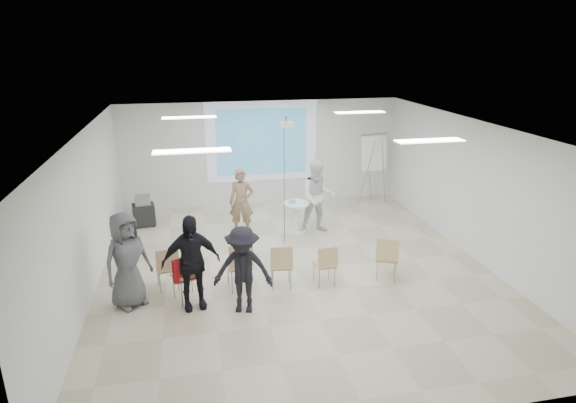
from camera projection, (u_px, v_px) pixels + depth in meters
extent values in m
cube|color=beige|center=(296.00, 271.00, 10.20)|extent=(8.00, 9.00, 0.10)
cube|color=white|center=(296.00, 126.00, 9.21)|extent=(8.00, 9.00, 0.10)
cube|color=silver|center=(262.00, 153.00, 13.93)|extent=(8.00, 0.10, 3.00)
cube|color=silver|center=(83.00, 216.00, 8.92)|extent=(0.10, 9.00, 3.00)
cube|color=silver|center=(477.00, 190.00, 10.48)|extent=(0.10, 9.00, 3.00)
cube|color=silver|center=(262.00, 142.00, 13.76)|extent=(3.20, 0.01, 2.30)
cube|color=teal|center=(262.00, 142.00, 13.74)|extent=(2.60, 0.01, 1.90)
cylinder|color=white|center=(296.00, 232.00, 12.11)|extent=(0.58, 0.58, 0.06)
cylinder|color=white|center=(296.00, 218.00, 12.00)|extent=(0.16, 0.16, 0.72)
cylinder|color=white|center=(296.00, 204.00, 11.88)|extent=(0.79, 0.79, 0.04)
cube|color=white|center=(299.00, 203.00, 11.83)|extent=(0.22, 0.15, 0.01)
cube|color=#4391CB|center=(293.00, 201.00, 11.93)|extent=(0.20, 0.25, 0.02)
imported|color=#8F7157|center=(241.00, 198.00, 11.75)|extent=(0.77, 0.60, 1.89)
imported|color=white|center=(318.00, 193.00, 11.89)|extent=(1.03, 0.85, 2.04)
cube|color=white|center=(247.00, 183.00, 11.93)|extent=(0.06, 0.12, 0.04)
cube|color=white|center=(309.00, 177.00, 11.98)|extent=(0.05, 0.12, 0.04)
cube|color=tan|center=(167.00, 268.00, 9.25)|extent=(0.48, 0.48, 0.04)
cube|color=tan|center=(167.00, 260.00, 9.00)|extent=(0.43, 0.16, 0.40)
cylinder|color=gray|center=(160.00, 284.00, 9.11)|extent=(0.03, 0.03, 0.44)
cylinder|color=gray|center=(178.00, 281.00, 9.23)|extent=(0.03, 0.03, 0.44)
cylinder|color=gray|center=(158.00, 276.00, 9.41)|extent=(0.03, 0.03, 0.44)
cylinder|color=#909398|center=(175.00, 273.00, 9.53)|extent=(0.03, 0.03, 0.44)
cube|color=tan|center=(186.00, 276.00, 8.86)|extent=(0.60, 0.60, 0.04)
cube|color=tan|center=(190.00, 267.00, 8.61)|extent=(0.45, 0.27, 0.43)
cylinder|color=gray|center=(182.00, 294.00, 8.69)|extent=(0.03, 0.03, 0.47)
cylinder|color=#95979D|center=(200.00, 289.00, 8.90)|extent=(0.03, 0.03, 0.47)
cylinder|color=gray|center=(174.00, 286.00, 8.98)|extent=(0.03, 0.03, 0.47)
cylinder|color=gray|center=(192.00, 281.00, 9.18)|extent=(0.03, 0.03, 0.47)
cube|color=tan|center=(239.00, 265.00, 9.26)|extent=(0.51, 0.51, 0.04)
cube|color=tan|center=(241.00, 257.00, 8.98)|extent=(0.47, 0.14, 0.44)
cylinder|color=#96989E|center=(232.00, 282.00, 9.12)|extent=(0.03, 0.03, 0.48)
cylinder|color=#95989D|center=(251.00, 280.00, 9.23)|extent=(0.03, 0.03, 0.48)
cylinder|color=#919599|center=(228.00, 274.00, 9.45)|extent=(0.03, 0.03, 0.48)
cylinder|color=gray|center=(247.00, 271.00, 9.56)|extent=(0.03, 0.03, 0.48)
cube|color=tan|center=(281.00, 265.00, 9.34)|extent=(0.47, 0.47, 0.04)
cube|color=tan|center=(282.00, 258.00, 9.07)|extent=(0.43, 0.13, 0.41)
cylinder|color=gray|center=(273.00, 280.00, 9.24)|extent=(0.02, 0.02, 0.45)
cylinder|color=gray|center=(291.00, 279.00, 9.27)|extent=(0.02, 0.02, 0.45)
cylinder|color=gray|center=(272.00, 272.00, 9.56)|extent=(0.02, 0.02, 0.45)
cylinder|color=gray|center=(289.00, 271.00, 9.59)|extent=(0.02, 0.02, 0.45)
cube|color=tan|center=(324.00, 264.00, 9.44)|extent=(0.43, 0.43, 0.04)
cube|color=tan|center=(328.00, 257.00, 9.19)|extent=(0.40, 0.11, 0.38)
cylinder|color=gray|center=(319.00, 279.00, 9.32)|extent=(0.02, 0.02, 0.42)
cylinder|color=gray|center=(335.00, 277.00, 9.40)|extent=(0.02, 0.02, 0.42)
cylinder|color=gray|center=(314.00, 272.00, 9.61)|extent=(0.02, 0.02, 0.42)
cylinder|color=#93969B|center=(329.00, 270.00, 9.70)|extent=(0.02, 0.02, 0.42)
cube|color=tan|center=(387.00, 257.00, 9.64)|extent=(0.57, 0.57, 0.04)
cube|color=tan|center=(388.00, 250.00, 9.36)|extent=(0.44, 0.26, 0.42)
cylinder|color=#93969C|center=(377.00, 271.00, 9.58)|extent=(0.03, 0.03, 0.46)
cylinder|color=#94969C|center=(395.00, 273.00, 9.51)|extent=(0.03, 0.03, 0.46)
cylinder|color=gray|center=(377.00, 264.00, 9.91)|extent=(0.03, 0.03, 0.46)
cylinder|color=gray|center=(395.00, 265.00, 9.84)|extent=(0.03, 0.03, 0.46)
cube|color=maroon|center=(185.00, 269.00, 8.58)|extent=(0.45, 0.28, 0.43)
imported|color=black|center=(239.00, 263.00, 9.27)|extent=(0.39, 0.30, 0.03)
imported|color=black|center=(190.00, 256.00, 8.44)|extent=(1.26, 0.87, 2.02)
imported|color=black|center=(243.00, 264.00, 8.34)|extent=(1.30, 0.90, 1.82)
imported|color=#59595E|center=(126.00, 254.00, 8.51)|extent=(1.17, 1.10, 2.00)
cylinder|color=gray|center=(366.00, 174.00, 13.71)|extent=(0.39, 0.19, 1.94)
cylinder|color=#909398|center=(384.00, 172.00, 13.88)|extent=(0.34, 0.27, 1.94)
cylinder|color=gray|center=(369.00, 170.00, 14.11)|extent=(0.08, 0.44, 1.93)
cube|color=white|center=(374.00, 152.00, 13.72)|extent=(0.79, 0.31, 1.08)
cube|color=gray|center=(374.00, 134.00, 13.60)|extent=(0.79, 0.16, 0.07)
cube|color=black|center=(144.00, 214.00, 12.49)|extent=(0.61, 0.51, 0.54)
cube|color=gray|center=(142.00, 200.00, 12.37)|extent=(0.43, 0.38, 0.24)
cylinder|color=black|center=(137.00, 227.00, 12.36)|extent=(0.07, 0.07, 0.07)
cylinder|color=black|center=(154.00, 225.00, 12.51)|extent=(0.07, 0.07, 0.07)
cylinder|color=black|center=(136.00, 223.00, 12.65)|extent=(0.07, 0.07, 0.07)
cylinder|color=black|center=(153.00, 221.00, 12.80)|extent=(0.07, 0.07, 0.07)
cube|color=white|center=(286.00, 125.00, 10.70)|extent=(0.30, 0.25, 0.10)
cylinder|color=gray|center=(286.00, 120.00, 10.66)|extent=(0.04, 0.04, 0.14)
cylinder|color=black|center=(284.00, 187.00, 11.07)|extent=(0.01, 0.01, 2.77)
cylinder|color=white|center=(289.00, 187.00, 11.07)|extent=(0.01, 0.01, 2.77)
cube|color=white|center=(189.00, 117.00, 10.71)|extent=(1.20, 0.30, 0.02)
cube|color=white|center=(360.00, 112.00, 11.48)|extent=(1.20, 0.30, 0.02)
cube|color=white|center=(192.00, 151.00, 7.46)|extent=(1.20, 0.30, 0.02)
cube|color=white|center=(429.00, 141.00, 8.23)|extent=(1.20, 0.30, 0.02)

